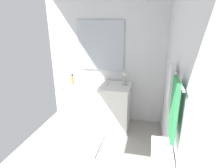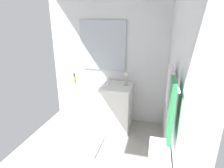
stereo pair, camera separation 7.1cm
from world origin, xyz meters
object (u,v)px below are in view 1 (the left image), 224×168
object	(u,v)px
vanity_cabinet	(98,105)
candle_holder_tall	(125,79)
towel_bar	(176,74)
sink_basin	(97,86)
soap_bottle	(72,79)
towel_center	(174,109)
mirror	(101,46)
bath_mat	(87,144)
towel_near_vanity	(170,86)

from	to	relation	value
vanity_cabinet	candle_holder_tall	size ratio (longest dim) A/B	5.19
towel_bar	sink_basin	bearing A→B (deg)	-139.13
soap_bottle	towel_center	xyz separation A→B (m)	(1.47, 1.55, 0.30)
mirror	towel_center	xyz separation A→B (m)	(1.80, 1.11, -0.27)
candle_holder_tall	bath_mat	distance (m)	1.24
vanity_cabinet	sink_basin	size ratio (longest dim) A/B	3.01
towel_bar	bath_mat	distance (m)	1.93
soap_bottle	mirror	bearing A→B (deg)	127.01
towel_center	candle_holder_tall	bearing A→B (deg)	-158.18
soap_bottle	bath_mat	xyz separation A→B (m)	(0.57, 0.44, -0.87)
towel_center	soap_bottle	bearing A→B (deg)	-133.35
candle_holder_tall	bath_mat	bearing A→B (deg)	-35.69
candle_holder_tall	towel_bar	bearing A→B (deg)	25.44
sink_basin	candle_holder_tall	distance (m)	0.51
vanity_cabinet	towel_near_vanity	size ratio (longest dim) A/B	3.07
towel_bar	vanity_cabinet	bearing A→B (deg)	-139.10
mirror	candle_holder_tall	distance (m)	0.75
candle_holder_tall	towel_center	distance (m)	1.71
vanity_cabinet	soap_bottle	bearing A→B (deg)	-83.34
sink_basin	mirror	xyz separation A→B (m)	(-0.28, -0.00, 0.68)
candle_holder_tall	vanity_cabinet	bearing A→B (deg)	-83.92
candle_holder_tall	towel_bar	distance (m)	1.58
vanity_cabinet	candle_holder_tall	bearing A→B (deg)	96.08
mirror	bath_mat	world-z (taller)	mirror
mirror	towel_near_vanity	size ratio (longest dim) A/B	2.24
towel_near_vanity	towel_center	world-z (taller)	same
sink_basin	towel_near_vanity	distance (m)	1.63
towel_bar	towel_near_vanity	world-z (taller)	towel_near_vanity
vanity_cabinet	towel_bar	bearing A→B (deg)	40.90
soap_bottle	vanity_cabinet	bearing A→B (deg)	96.66
vanity_cabinet	towel_center	world-z (taller)	towel_center
soap_bottle	bath_mat	size ratio (longest dim) A/B	0.30
mirror	sink_basin	bearing A→B (deg)	0.20
towel_center	vanity_cabinet	bearing A→B (deg)	-143.72
mirror	towel_near_vanity	distance (m)	1.78
sink_basin	towel_center	xyz separation A→B (m)	(1.52, 1.11, 0.41)
soap_bottle	towel_near_vanity	bearing A→B (deg)	56.06
candle_holder_tall	mirror	bearing A→B (deg)	-115.15
mirror	soap_bottle	xyz separation A→B (m)	(0.33, -0.44, -0.57)
sink_basin	towel_bar	xyz separation A→B (m)	(1.31, 1.13, 0.64)
mirror	towel_near_vanity	world-z (taller)	mirror
towel_center	mirror	bearing A→B (deg)	-148.21
bath_mat	vanity_cabinet	bearing A→B (deg)	-180.00
towel_bar	bath_mat	world-z (taller)	towel_bar
soap_bottle	towel_bar	distance (m)	2.08
sink_basin	bath_mat	size ratio (longest dim) A/B	0.67
towel_bar	soap_bottle	bearing A→B (deg)	-128.63
mirror	bath_mat	xyz separation A→B (m)	(0.91, 0.00, -1.44)
towel_bar	towel_near_vanity	size ratio (longest dim) A/B	2.14
sink_basin	towel_center	world-z (taller)	towel_center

